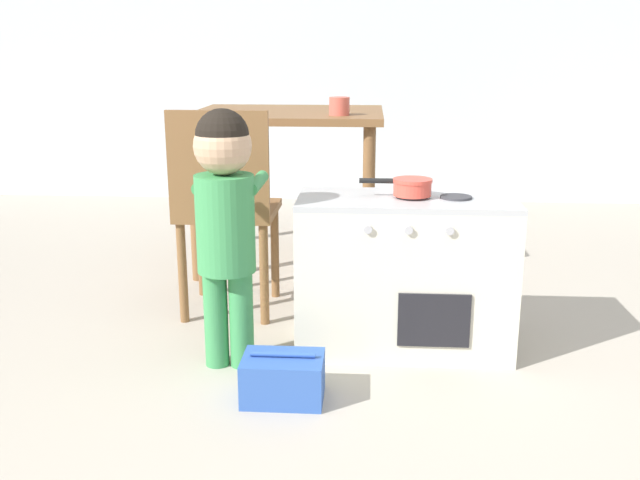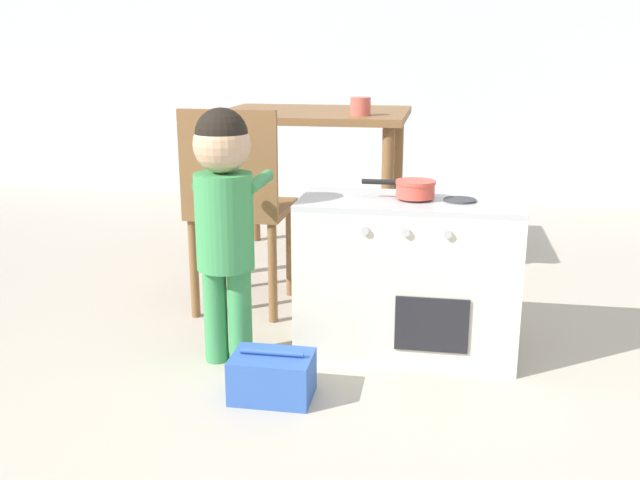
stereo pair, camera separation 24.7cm
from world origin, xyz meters
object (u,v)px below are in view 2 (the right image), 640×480
object	(u,v)px
dining_table	(313,135)
dining_chair_near	(238,204)
toy_basket	(272,376)
cup_on_table	(360,106)
child_figure	(224,204)
play_kitchen	(407,277)
toy_pot	(414,188)

from	to	relation	value
dining_table	dining_chair_near	xyz separation A→B (m)	(-0.17, -0.78, -0.19)
dining_chair_near	toy_basket	bearing A→B (deg)	-66.76
dining_table	cup_on_table	distance (m)	0.38
child_figure	toy_basket	xyz separation A→B (m)	(0.21, -0.24, -0.49)
play_kitchen	dining_chair_near	bearing A→B (deg)	157.96
play_kitchen	toy_basket	bearing A→B (deg)	-131.35
play_kitchen	dining_table	distance (m)	1.24
cup_on_table	dining_table	bearing A→B (deg)	139.53
dining_chair_near	cup_on_table	xyz separation A→B (m)	(0.43, 0.55, 0.35)
dining_chair_near	cup_on_table	bearing A→B (deg)	52.44
child_figure	toy_basket	world-z (taller)	child_figure
toy_pot	dining_chair_near	bearing A→B (deg)	158.41
child_figure	dining_table	world-z (taller)	child_figure
play_kitchen	toy_basket	size ratio (longest dim) A/B	3.03
child_figure	toy_basket	size ratio (longest dim) A/B	3.51
toy_pot	dining_table	distance (m)	1.19
toy_pot	child_figure	world-z (taller)	child_figure
play_kitchen	dining_chair_near	size ratio (longest dim) A/B	0.90
dining_chair_near	cup_on_table	world-z (taller)	cup_on_table
toy_basket	dining_chair_near	bearing A→B (deg)	113.24
toy_pot	child_figure	xyz separation A→B (m)	(-0.62, -0.20, -0.04)
toy_basket	dining_table	size ratio (longest dim) A/B	0.27
dining_table	cup_on_table	size ratio (longest dim) A/B	9.88
child_figure	dining_chair_near	distance (m)	0.50
dining_table	dining_chair_near	size ratio (longest dim) A/B	1.09
toy_pot	toy_basket	size ratio (longest dim) A/B	1.01
dining_table	toy_pot	bearing A→B (deg)	-62.64
play_kitchen	dining_table	bearing A→B (deg)	116.71
dining_table	play_kitchen	bearing A→B (deg)	-63.29
cup_on_table	toy_pot	bearing A→B (deg)	-70.98
play_kitchen	dining_table	xyz separation A→B (m)	(-0.53, 1.06, 0.37)
dining_table	cup_on_table	world-z (taller)	cup_on_table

